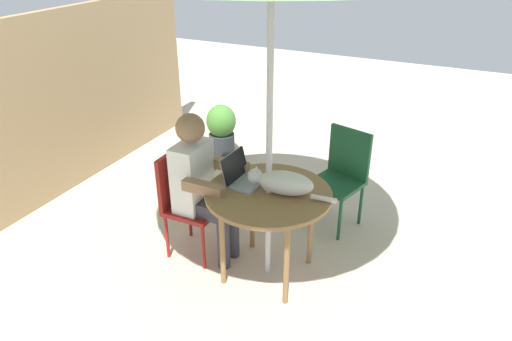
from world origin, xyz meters
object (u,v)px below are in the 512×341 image
chair_occupied (185,196)px  laptop (241,174)px  person_seated (201,181)px  cat (282,183)px  patio_table (268,200)px  chair_empty (342,171)px  potted_plant_near_fence (221,130)px  potted_plant_corner (197,169)px

chair_occupied → laptop: size_ratio=2.79×
person_seated → cat: 0.68m
patio_table → cat: size_ratio=1.41×
patio_table → chair_empty: chair_empty is taller
cat → laptop: bearing=85.2°
chair_occupied → person_seated: 0.23m
patio_table → potted_plant_near_fence: size_ratio=1.48×
chair_empty → potted_plant_near_fence: bearing=64.8°
laptop → potted_plant_corner: 1.15m
chair_occupied → potted_plant_corner: bearing=25.0°
patio_table → potted_plant_corner: bearing=55.7°
cat → potted_plant_corner: 1.44m
cat → chair_empty: bearing=-11.7°
person_seated → potted_plant_near_fence: (1.72, 0.79, -0.36)m
patio_table → chair_occupied: 0.74m
patio_table → chair_occupied: (0.00, 0.73, -0.14)m
patio_table → chair_empty: size_ratio=1.05×
cat → potted_plant_near_fence: bearing=40.5°
potted_plant_corner → patio_table: bearing=-124.3°
chair_occupied → cat: cat is taller
patio_table → chair_empty: (0.95, -0.29, -0.14)m
chair_empty → potted_plant_near_fence: 1.83m
patio_table → potted_plant_corner: (0.73, 1.07, -0.32)m
cat → potted_plant_corner: bearing=58.9°
cat → person_seated: bearing=92.2°
chair_empty → cat: 0.99m
person_seated → laptop: (0.05, -0.32, 0.11)m
chair_empty → chair_occupied: bearing=133.1°
chair_occupied → potted_plant_near_fence: size_ratio=1.41×
patio_table → potted_plant_corner: 1.33m
chair_empty → cat: (-0.93, 0.19, 0.30)m
patio_table → person_seated: size_ratio=0.75×
potted_plant_corner → chair_occupied: bearing=-155.0°
chair_occupied → potted_plant_corner: 0.82m
chair_empty → person_seated: size_ratio=0.72×
cat → potted_plant_near_fence: (1.70, 1.45, -0.48)m
potted_plant_corner → person_seated: bearing=-145.7°
chair_occupied → cat: bearing=-88.2°
chair_empty → potted_plant_corner: 1.38m
chair_occupied → potted_plant_near_fence: chair_occupied is taller
chair_empty → laptop: (-0.90, 0.54, 0.28)m
chair_occupied → chair_empty: bearing=-46.9°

